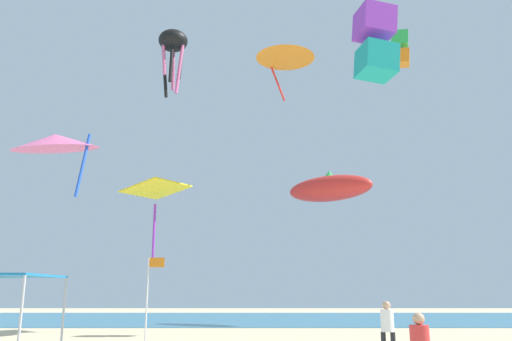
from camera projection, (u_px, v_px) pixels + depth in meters
name	position (u px, v px, depth m)	size (l,w,h in m)	color
ocean_strip	(244.00, 318.00, 41.45)	(110.00, 22.17, 0.03)	teal
person_leftmost	(386.00, 324.00, 17.09)	(0.43, 0.43, 1.80)	black
banner_flag	(148.00, 294.00, 18.70)	(0.61, 0.06, 3.32)	silver
kite_box_green	(399.00, 49.00, 29.79)	(1.21, 1.17, 2.03)	green
kite_delta_orange	(284.00, 53.00, 30.49)	(4.37, 4.36, 2.71)	orange
kite_diamond_yellow	(154.00, 193.00, 29.65)	(4.13, 4.13, 4.28)	yellow
kite_octopus_black	(172.00, 44.00, 38.92)	(3.02, 3.02, 5.16)	black
kite_inflatable_red	(328.00, 188.00, 35.57)	(6.20, 4.79, 2.26)	red
kite_box_purple	(374.00, 43.00, 19.36)	(1.59, 1.51, 2.76)	purple
kite_delta_pink	(54.00, 142.00, 22.29)	(4.69, 4.73, 3.24)	pink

